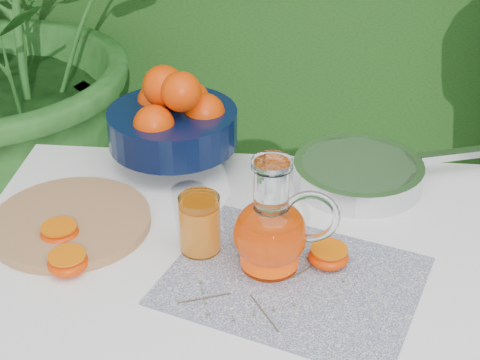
# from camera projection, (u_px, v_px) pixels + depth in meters

# --- Properties ---
(white_table) EXTENTS (1.00, 0.70, 0.75)m
(white_table) POSITION_uv_depth(u_px,v_px,m) (239.00, 282.00, 1.38)
(white_table) COLOR white
(white_table) RESTS_ON ground
(placemat) EXTENTS (0.50, 0.44, 0.00)m
(placemat) POSITION_uv_depth(u_px,v_px,m) (293.00, 280.00, 1.25)
(placemat) COLOR #0C1746
(placemat) RESTS_ON white_table
(cutting_board) EXTENTS (0.32, 0.32, 0.02)m
(cutting_board) POSITION_uv_depth(u_px,v_px,m) (71.00, 222.00, 1.39)
(cutting_board) COLOR #9F6F48
(cutting_board) RESTS_ON white_table
(fruit_bowl) EXTENTS (0.37, 0.37, 0.22)m
(fruit_bowl) POSITION_uv_depth(u_px,v_px,m) (174.00, 119.00, 1.56)
(fruit_bowl) COLOR black
(fruit_bowl) RESTS_ON white_table
(juice_pitcher) EXTENTS (0.18, 0.13, 0.21)m
(juice_pitcher) POSITION_uv_depth(u_px,v_px,m) (272.00, 231.00, 1.25)
(juice_pitcher) COLOR white
(juice_pitcher) RESTS_ON white_table
(juice_tumbler) EXTENTS (0.09, 0.09, 0.11)m
(juice_tumbler) POSITION_uv_depth(u_px,v_px,m) (200.00, 225.00, 1.30)
(juice_tumbler) COLOR white
(juice_tumbler) RESTS_ON white_table
(saute_pan) EXTENTS (0.49, 0.34, 0.05)m
(saute_pan) POSITION_uv_depth(u_px,v_px,m) (360.00, 172.00, 1.52)
(saute_pan) COLOR silver
(saute_pan) RESTS_ON white_table
(orange_halves) EXTENTS (0.58, 0.17, 0.04)m
(orange_halves) POSITION_uv_depth(u_px,v_px,m) (151.00, 250.00, 1.30)
(orange_halves) COLOR #F85202
(orange_halves) RESTS_ON white_table
(thyme_sprigs) EXTENTS (0.27, 0.22, 0.01)m
(thyme_sprigs) POSITION_uv_depth(u_px,v_px,m) (265.00, 289.00, 1.23)
(thyme_sprigs) COLOR brown
(thyme_sprigs) RESTS_ON white_table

